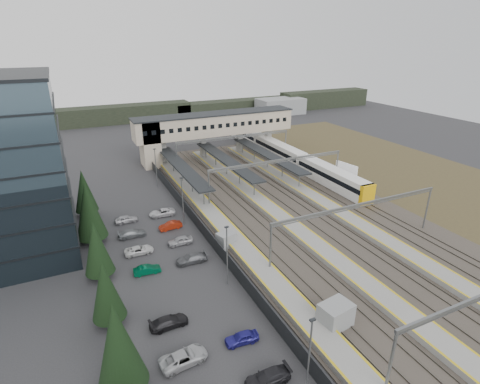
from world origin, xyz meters
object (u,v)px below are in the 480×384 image
relay_cabin_near (335,315)px  footbridge (205,127)px  billboard (346,171)px  relay_cabin_far (226,240)px  train (280,151)px

relay_cabin_near → footbridge: bearing=82.3°
footbridge → relay_cabin_near: bearing=-97.7°
relay_cabin_near → billboard: 42.89m
billboard → footbridge: bearing=124.2°
relay_cabin_near → relay_cabin_far: relay_cabin_near is taller
relay_cabin_near → relay_cabin_far: (-3.99, 19.86, -0.29)m
relay_cabin_near → footbridge: footbridge is taller
train → billboard: bearing=-80.2°
footbridge → train: size_ratio=0.65×
relay_cabin_near → train: bearing=65.0°
train → billboard: size_ratio=11.41×
relay_cabin_near → footbridge: 62.40m
relay_cabin_far → relay_cabin_near: bearing=-78.6°
relay_cabin_far → footbridge: footbridge is taller
relay_cabin_near → train: size_ratio=0.06×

